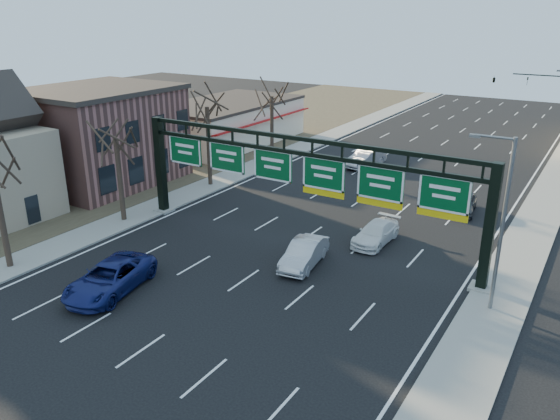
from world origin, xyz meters
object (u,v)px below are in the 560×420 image
Objects in this scene: car_blue_suv at (110,278)px; car_silver_sedan at (304,253)px; sign_gantry at (300,177)px; car_white_wagon at (376,233)px.

car_silver_sedan is at bearing 37.08° from car_blue_suv.
sign_gantry reaches higher than car_blue_suv.
car_blue_suv is 1.26× the size of car_white_wagon.
sign_gantry is at bearing 51.16° from car_blue_suv.
sign_gantry is 4.20× the size of car_blue_suv.
car_blue_suv is at bearing -123.32° from car_white_wagon.
car_silver_sedan is 1.00× the size of car_white_wagon.
car_blue_suv is at bearing -117.15° from sign_gantry.
car_silver_sedan is (7.35, 8.39, -0.05)m from car_blue_suv.
car_silver_sedan is at bearing -54.36° from sign_gantry.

